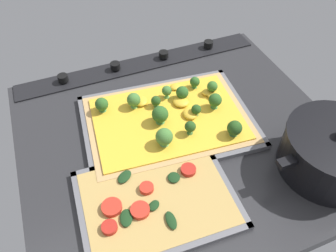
{
  "coord_description": "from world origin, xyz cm",
  "views": [
    {
      "loc": [
        22.2,
        47.3,
        59.58
      ],
      "look_at": [
        3.03,
        -0.5,
        4.22
      ],
      "focal_mm": 35.82,
      "sensor_mm": 36.0,
      "label": 1
    }
  ],
  "objects_px": {
    "baking_tray_back": "(157,200)",
    "cooking_pot": "(332,152)",
    "broccoli_pizza": "(170,117)",
    "veggie_pizza_back": "(155,199)",
    "baking_tray_front": "(168,122)"
  },
  "relations": [
    {
      "from": "baking_tray_front",
      "to": "baking_tray_back",
      "type": "height_order",
      "value": "same"
    },
    {
      "from": "broccoli_pizza",
      "to": "baking_tray_back",
      "type": "relative_size",
      "value": 1.26
    },
    {
      "from": "baking_tray_back",
      "to": "cooking_pot",
      "type": "height_order",
      "value": "cooking_pot"
    },
    {
      "from": "cooking_pot",
      "to": "baking_tray_back",
      "type": "bearing_deg",
      "value": -8.51
    },
    {
      "from": "veggie_pizza_back",
      "to": "baking_tray_front",
      "type": "bearing_deg",
      "value": -118.74
    },
    {
      "from": "cooking_pot",
      "to": "broccoli_pizza",
      "type": "bearing_deg",
      "value": -43.58
    },
    {
      "from": "broccoli_pizza",
      "to": "veggie_pizza_back",
      "type": "bearing_deg",
      "value": 60.0
    },
    {
      "from": "baking_tray_front",
      "to": "cooking_pot",
      "type": "relative_size",
      "value": 1.54
    },
    {
      "from": "broccoli_pizza",
      "to": "veggie_pizza_back",
      "type": "xyz_separation_m",
      "value": [
        0.11,
        0.19,
        -0.01
      ]
    },
    {
      "from": "baking_tray_front",
      "to": "cooking_pot",
      "type": "distance_m",
      "value": 0.37
    },
    {
      "from": "baking_tray_back",
      "to": "cooking_pot",
      "type": "distance_m",
      "value": 0.38
    },
    {
      "from": "baking_tray_back",
      "to": "veggie_pizza_back",
      "type": "distance_m",
      "value": 0.01
    },
    {
      "from": "broccoli_pizza",
      "to": "baking_tray_back",
      "type": "bearing_deg",
      "value": 60.95
    },
    {
      "from": "baking_tray_front",
      "to": "baking_tray_back",
      "type": "relative_size",
      "value": 1.35
    },
    {
      "from": "broccoli_pizza",
      "to": "veggie_pizza_back",
      "type": "distance_m",
      "value": 0.22
    }
  ]
}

